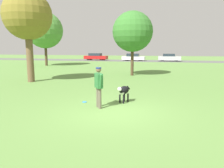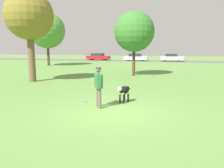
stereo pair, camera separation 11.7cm
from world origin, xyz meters
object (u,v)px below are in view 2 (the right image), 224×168
Objects in this scene: tree_mid_center at (134,32)px; parked_car_white at (136,57)px; parked_car_red at (98,57)px; frisbee at (85,102)px; parked_car_silver at (172,58)px; tree_far_left at (47,30)px; tree_near_left at (29,16)px; dog at (124,91)px; person at (99,84)px.

parked_car_white is at bearing 97.85° from tree_mid_center.
parked_car_red is at bearing 178.93° from parked_car_white.
parked_car_silver is (4.11, 31.81, 0.66)m from frisbee.
tree_far_left is 14.62m from tree_near_left.
parked_car_red is 7.52m from parked_car_white.
parked_car_red is (2.37, 14.47, -4.01)m from tree_far_left.
dog is 4.50× the size of frisbee.
tree_mid_center is (12.90, -7.82, -0.93)m from tree_far_left.
tree_near_left is (6.43, -13.13, -0.15)m from tree_far_left.
frisbee is 0.03× the size of tree_far_left.
tree_mid_center is at bearing 39.36° from tree_near_left.
frisbee is 0.03× the size of tree_near_left.
person reaches higher than parked_car_red.
parked_car_white is 6.50m from parked_car_silver.
tree_near_left is at bearing -95.30° from parked_car_white.
parked_car_red is at bearing 115.27° from tree_mid_center.
person reaches higher than parked_car_white.
person is at bearing -39.18° from frisbee.
parked_car_red is at bearing 80.68° from tree_far_left.
tree_far_left is at bearing -178.67° from person.
tree_far_left is at bearing -96.65° from parked_car_red.
tree_near_left is (-6.73, 5.47, 3.55)m from person.
tree_near_left is at bearing -78.98° from parked_car_red.
frisbee is 22.17m from tree_far_left.
tree_mid_center is 24.84m from parked_car_red.
person is 11.13m from tree_mid_center.
tree_far_left is 1.53× the size of parked_car_red.
frisbee is 0.05× the size of parked_car_silver.
parked_car_silver is (16.38, 13.94, -4.01)m from tree_far_left.
parked_car_white is (3.45, 27.21, -3.88)m from tree_near_left.
parked_car_silver is at bearing 0.50° from parked_car_red.
dog is 31.55m from parked_car_silver.
tree_mid_center is (-0.26, 10.78, 2.77)m from person.
parked_car_silver reaches higher than dog.
tree_far_left reaches higher than frisbee.
frisbee is 0.05× the size of parked_car_white.
tree_mid_center is 22.32m from parked_car_white.
frisbee is at bearing -163.13° from person.
dog is at bearing -83.72° from tree_mid_center.
tree_near_left reaches higher than parked_car_white.
dog is at bearing -67.42° from parked_car_red.
tree_far_left is (-13.16, 18.60, 3.70)m from person.
frisbee is (-1.70, -0.35, -0.52)m from dog.
person is 7.98× the size of frisbee.
parked_car_white is (-3.28, 32.68, -0.33)m from person.
tree_near_left is (-6.47, -5.31, 0.78)m from tree_mid_center.
frisbee is at bearing -83.80° from parked_car_white.
tree_near_left reaches higher than dog.
person is 1.42m from dog.
tree_far_left is at bearing 124.47° from frisbee.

